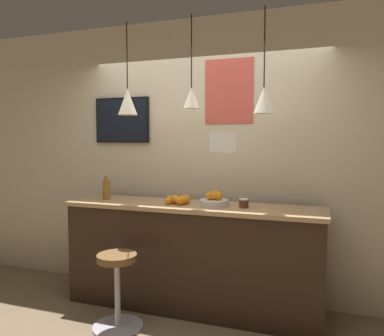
{
  "coord_description": "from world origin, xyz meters",
  "views": [
    {
      "loc": [
        1.17,
        -2.75,
        1.64
      ],
      "look_at": [
        0.0,
        0.61,
        1.38
      ],
      "focal_mm": 35.0,
      "sensor_mm": 36.0,
      "label": 1
    }
  ],
  "objects_px": {
    "spread_jar": "(244,203)",
    "mounted_tv": "(122,120)",
    "fruit_bowl": "(214,200)",
    "bar_stool": "(117,282)",
    "juice_bottle": "(106,190)"
  },
  "relations": [
    {
      "from": "juice_bottle",
      "to": "mounted_tv",
      "type": "relative_size",
      "value": 0.38
    },
    {
      "from": "mounted_tv",
      "to": "fruit_bowl",
      "type": "bearing_deg",
      "value": -17.18
    },
    {
      "from": "bar_stool",
      "to": "spread_jar",
      "type": "xyz_separation_m",
      "value": [
        1.0,
        0.56,
        0.66
      ]
    },
    {
      "from": "bar_stool",
      "to": "mounted_tv",
      "type": "relative_size",
      "value": 1.0
    },
    {
      "from": "mounted_tv",
      "to": "bar_stool",
      "type": "bearing_deg",
      "value": -63.63
    },
    {
      "from": "bar_stool",
      "to": "juice_bottle",
      "type": "height_order",
      "value": "juice_bottle"
    },
    {
      "from": "spread_jar",
      "to": "mounted_tv",
      "type": "distance_m",
      "value": 1.7
    },
    {
      "from": "fruit_bowl",
      "to": "spread_jar",
      "type": "distance_m",
      "value": 0.28
    },
    {
      "from": "bar_stool",
      "to": "mounted_tv",
      "type": "xyz_separation_m",
      "value": [
        -0.46,
        0.92,
        1.45
      ]
    },
    {
      "from": "spread_jar",
      "to": "mounted_tv",
      "type": "height_order",
      "value": "mounted_tv"
    },
    {
      "from": "fruit_bowl",
      "to": "mounted_tv",
      "type": "distance_m",
      "value": 1.45
    },
    {
      "from": "bar_stool",
      "to": "spread_jar",
      "type": "distance_m",
      "value": 1.32
    },
    {
      "from": "fruit_bowl",
      "to": "spread_jar",
      "type": "height_order",
      "value": "fruit_bowl"
    },
    {
      "from": "fruit_bowl",
      "to": "mounted_tv",
      "type": "xyz_separation_m",
      "value": [
        -1.17,
        0.36,
        0.78
      ]
    },
    {
      "from": "spread_jar",
      "to": "juice_bottle",
      "type": "bearing_deg",
      "value": 180.0
    }
  ]
}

